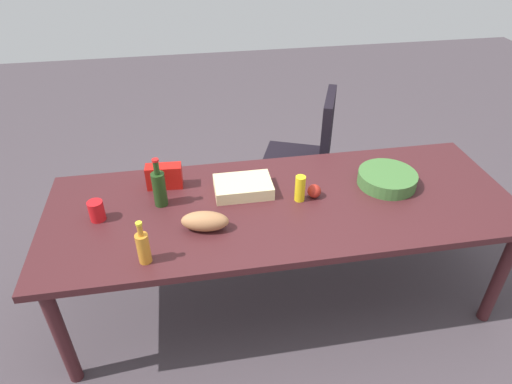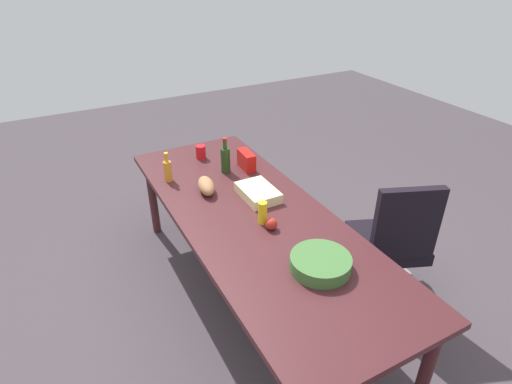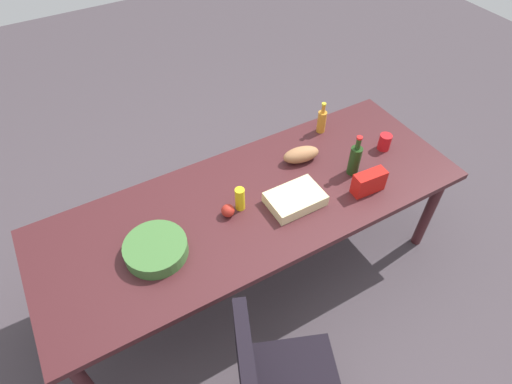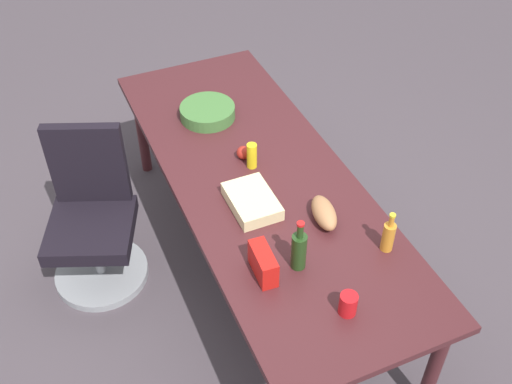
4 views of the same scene
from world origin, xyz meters
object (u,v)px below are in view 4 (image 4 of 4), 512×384
chip_bag_red (263,263)px  sheet_cake (252,201)px  wine_bottle (299,250)px  salad_bowl (208,112)px  conference_table (260,185)px  bread_loaf (324,213)px  office_chair (94,227)px  dressing_bottle (388,236)px  apple_red (243,153)px  red_solo_cup (348,304)px  mustard_bottle (252,156)px

chip_bag_red → sheet_cake: bearing=-16.7°
wine_bottle → salad_bowl: bearing=-1.1°
conference_table → bread_loaf: bearing=-160.2°
sheet_cake → chip_bag_red: bearing=163.3°
office_chair → chip_bag_red: bearing=-147.6°
dressing_bottle → chip_bag_red: dressing_bottle is taller
salad_bowl → bread_loaf: bearing=-167.9°
dressing_bottle → bread_loaf: bearing=32.5°
salad_bowl → apple_red: bearing=-173.8°
conference_table → office_chair: 1.02m
red_solo_cup → sheet_cake: (0.78, 0.12, -0.02)m
conference_table → salad_bowl: salad_bowl is taller
red_solo_cup → wine_bottle: (0.32, 0.08, 0.05)m
mustard_bottle → dressing_bottle: bearing=-156.9°
office_chair → salad_bowl: bearing=-72.3°
office_chair → mustard_bottle: 1.03m
dressing_bottle → office_chair: bearing=48.6°
sheet_cake → mustard_bottle: size_ratio=2.13×
conference_table → red_solo_cup: bearing=179.0°
dressing_bottle → mustard_bottle: size_ratio=1.52×
wine_bottle → office_chair: bearing=38.2°
wine_bottle → chip_bag_red: wine_bottle is taller
sheet_cake → bread_loaf: bearing=-129.0°
mustard_bottle → chip_bag_red: (-0.73, 0.26, -0.01)m
apple_red → bread_loaf: bearing=-163.8°
conference_table → red_solo_cup: size_ratio=23.27×
apple_red → chip_bag_red: (-0.81, 0.24, 0.03)m
wine_bottle → mustard_bottle: bearing=-6.7°
red_solo_cup → sheet_cake: bearing=8.6°
salad_bowl → chip_bag_red: chip_bag_red is taller
conference_table → mustard_bottle: size_ratio=17.01×
conference_table → dressing_bottle: dressing_bottle is taller
red_solo_cup → chip_bag_red: 0.43m
conference_table → apple_red: size_ratio=33.67×
dressing_bottle → sheet_cake: size_ratio=0.71×
conference_table → wine_bottle: bearing=171.7°
red_solo_cup → chip_bag_red: chip_bag_red is taller
salad_bowl → apple_red: size_ratio=4.39×
chip_bag_red → bread_loaf: bearing=-64.9°
office_chair → chip_bag_red: (-1.00, -0.63, 0.44)m
conference_table → salad_bowl: 0.64m
bread_loaf → mustard_bottle: (0.53, 0.16, 0.03)m
chip_bag_red → wine_bottle: bearing=-97.5°
office_chair → salad_bowl: size_ratio=2.92×
wine_bottle → mustard_bottle: (0.75, -0.09, -0.03)m
sheet_cake → wine_bottle: bearing=-175.1°
conference_table → bread_loaf: (-0.43, -0.16, 0.12)m
sheet_cake → bread_loaf: bread_loaf is taller
salad_bowl → wine_bottle: 1.29m
dressing_bottle → sheet_cake: (0.53, 0.48, -0.05)m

